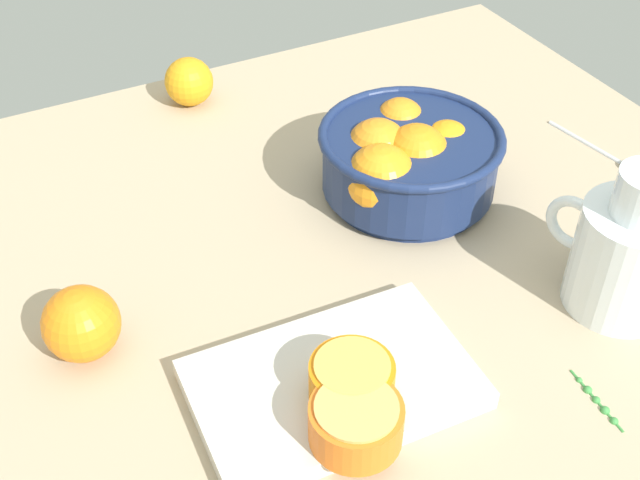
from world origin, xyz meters
TOP-DOWN VIEW (x-y plane):
  - ground_plane at (0.00, 0.00)cm, footprint 112.81×99.04cm
  - fruit_bowl at (14.47, 7.78)cm, footprint 22.69×22.69cm
  - juice_pitcher at (24.58, -19.03)cm, footprint 11.44×15.27cm
  - cutting_board at (-8.49, -16.15)cm, footprint 27.50×18.01cm
  - orange_half_0 at (-8.02, -18.91)cm, footprint 7.96×7.96cm
  - orange_half_1 at (-9.93, -23.15)cm, footprint 8.43×8.43cm
  - loose_orange_0 at (-1.65, 41.10)cm, footprint 7.05×7.05cm
  - loose_orange_1 at (-28.16, -0.14)cm, footprint 7.83×7.83cm
  - spoon at (43.39, 2.17)cm, footprint 3.81×15.74cm
  - herb_sprig_0 at (13.51, -29.00)cm, footprint 1.19×8.06cm

SIDE VIEW (x-z plane):
  - ground_plane at x=0.00cm, z-range -3.00..0.00cm
  - herb_sprig_0 at x=13.51cm, z-range -0.21..0.75cm
  - spoon at x=43.39cm, z-range -0.07..0.93cm
  - cutting_board at x=-8.49cm, z-range 0.00..2.15cm
  - loose_orange_0 at x=-1.65cm, z-range 0.00..7.05cm
  - loose_orange_1 at x=-28.16cm, z-range 0.00..7.83cm
  - orange_half_1 at x=-9.93cm, z-range 2.12..6.43cm
  - orange_half_0 at x=-8.02cm, z-range 2.12..6.47cm
  - fruit_bowl at x=14.47cm, z-range 0.14..10.60cm
  - juice_pitcher at x=24.58cm, z-range -2.64..14.94cm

